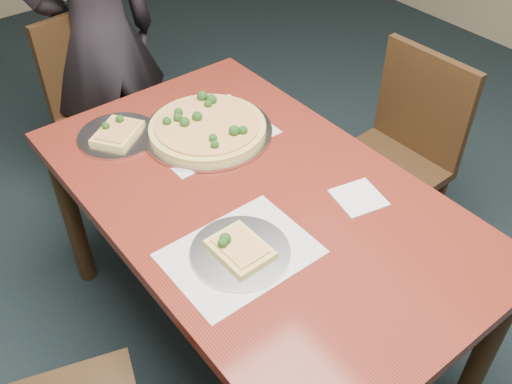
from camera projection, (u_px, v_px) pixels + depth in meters
dining_table at (256, 213)px, 1.84m from camera, size 0.90×1.50×0.75m
chair_far at (104, 102)px, 2.60m from camera, size 0.47×0.47×0.91m
chair_right at (398, 150)px, 2.33m from camera, size 0.43×0.43×0.91m
diner at (101, 40)px, 2.50m from camera, size 0.58×0.39×1.55m
placemat_main at (208, 133)px, 2.01m from camera, size 0.42×0.32×0.00m
placemat_near at (240, 253)px, 1.58m from camera, size 0.40×0.30×0.00m
pizza_pan at (207, 127)px, 2.00m from camera, size 0.46×0.46×0.07m
slice_plate_near at (239, 250)px, 1.57m from camera, size 0.28×0.28×0.06m
slice_plate_far at (118, 134)px, 1.99m from camera, size 0.28×0.28×0.05m
napkin at (359, 198)px, 1.75m from camera, size 0.17×0.17×0.01m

